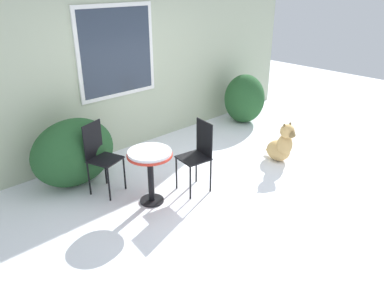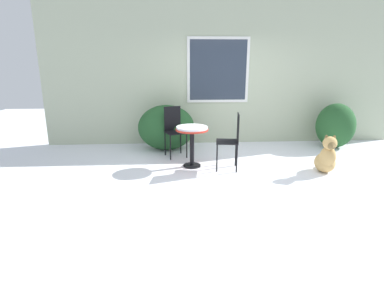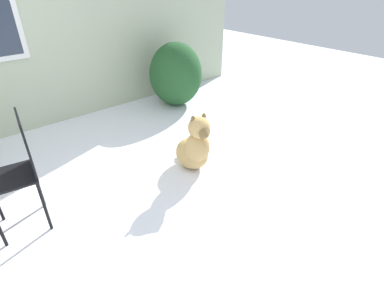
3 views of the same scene
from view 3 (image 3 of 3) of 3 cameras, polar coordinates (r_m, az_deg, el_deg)
ground_plane at (r=2.78m, az=-22.63°, el=-15.59°), size 16.00×16.00×0.00m
shrub_middle at (r=4.76m, az=-3.08°, el=13.10°), size 0.82×0.79×0.97m
patio_chair_far_side at (r=2.70m, az=-30.21°, el=-4.12°), size 0.42×0.42×0.98m
dog at (r=3.17m, az=0.48°, el=-0.73°), size 0.42×0.62×0.68m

